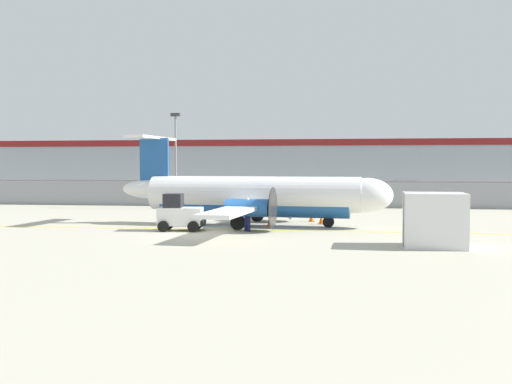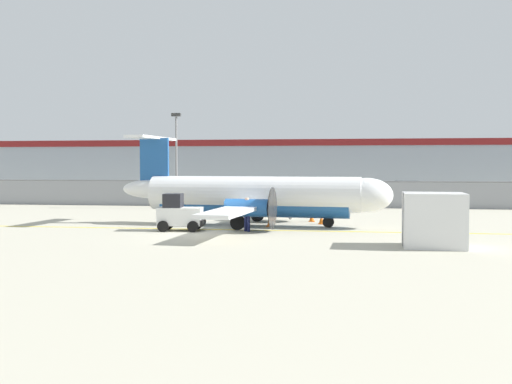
{
  "view_description": "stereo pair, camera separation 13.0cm",
  "coord_description": "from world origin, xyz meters",
  "px_view_note": "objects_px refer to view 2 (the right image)",
  "views": [
    {
      "loc": [
        5.72,
        -26.65,
        3.33
      ],
      "look_at": [
        1.45,
        5.1,
        1.8
      ],
      "focal_mm": 40.0,
      "sensor_mm": 36.0,
      "label": 1
    },
    {
      "loc": [
        5.85,
        -26.64,
        3.33
      ],
      "look_at": [
        1.45,
        5.1,
        1.8
      ],
      "focal_mm": 40.0,
      "sensor_mm": 36.0,
      "label": 2
    }
  ],
  "objects_px": {
    "parked_car_2": "(244,192)",
    "parked_car_3": "(303,189)",
    "ground_crew_worker": "(247,212)",
    "cargo_container": "(434,220)",
    "commuter_airplane": "(258,197)",
    "traffic_cone_far_left": "(270,221)",
    "traffic_cone_near_right": "(312,216)",
    "parked_car_0": "(115,191)",
    "baggage_tug": "(179,214)",
    "traffic_cone_near_left": "(321,219)",
    "parked_car_4": "(352,190)",
    "apron_light_pole": "(176,152)",
    "parked_car_1": "(180,189)",
    "parked_car_5": "(409,189)"
  },
  "relations": [
    {
      "from": "parked_car_1",
      "to": "parked_car_3",
      "type": "height_order",
      "value": "same"
    },
    {
      "from": "parked_car_1",
      "to": "parked_car_5",
      "type": "height_order",
      "value": "same"
    },
    {
      "from": "traffic_cone_far_left",
      "to": "apron_light_pole",
      "type": "height_order",
      "value": "apron_light_pole"
    },
    {
      "from": "traffic_cone_near_left",
      "to": "parked_car_1",
      "type": "xyz_separation_m",
      "value": [
        -14.69,
        23.65,
        0.58
      ]
    },
    {
      "from": "parked_car_2",
      "to": "parked_car_4",
      "type": "bearing_deg",
      "value": -151.47
    },
    {
      "from": "commuter_airplane",
      "to": "baggage_tug",
      "type": "xyz_separation_m",
      "value": [
        -3.66,
        -2.84,
        -0.75
      ]
    },
    {
      "from": "ground_crew_worker",
      "to": "parked_car_5",
      "type": "height_order",
      "value": "same"
    },
    {
      "from": "traffic_cone_far_left",
      "to": "commuter_airplane",
      "type": "bearing_deg",
      "value": 161.97
    },
    {
      "from": "parked_car_1",
      "to": "parked_car_3",
      "type": "relative_size",
      "value": 1.0
    },
    {
      "from": "baggage_tug",
      "to": "traffic_cone_near_left",
      "type": "distance_m",
      "value": 8.22
    },
    {
      "from": "parked_car_4",
      "to": "parked_car_1",
      "type": "bearing_deg",
      "value": 5.68
    },
    {
      "from": "baggage_tug",
      "to": "parked_car_1",
      "type": "distance_m",
      "value": 28.87
    },
    {
      "from": "parked_car_1",
      "to": "apron_light_pole",
      "type": "distance_m",
      "value": 14.19
    },
    {
      "from": "commuter_airplane",
      "to": "parked_car_5",
      "type": "bearing_deg",
      "value": 73.76
    },
    {
      "from": "apron_light_pole",
      "to": "parked_car_3",
      "type": "bearing_deg",
      "value": 60.61
    },
    {
      "from": "traffic_cone_near_left",
      "to": "parked_car_1",
      "type": "distance_m",
      "value": 27.85
    },
    {
      "from": "ground_crew_worker",
      "to": "cargo_container",
      "type": "height_order",
      "value": "cargo_container"
    },
    {
      "from": "commuter_airplane",
      "to": "cargo_container",
      "type": "xyz_separation_m",
      "value": [
        8.1,
        -7.01,
        -0.5
      ]
    },
    {
      "from": "traffic_cone_far_left",
      "to": "parked_car_4",
      "type": "xyz_separation_m",
      "value": [
        5.18,
        26.33,
        0.58
      ]
    },
    {
      "from": "parked_car_2",
      "to": "parked_car_5",
      "type": "height_order",
      "value": "same"
    },
    {
      "from": "ground_crew_worker",
      "to": "traffic_cone_far_left",
      "type": "xyz_separation_m",
      "value": [
        0.85,
        2.48,
        -0.64
      ]
    },
    {
      "from": "traffic_cone_near_left",
      "to": "parked_car_5",
      "type": "distance_m",
      "value": 29.06
    },
    {
      "from": "traffic_cone_near_left",
      "to": "parked_car_4",
      "type": "relative_size",
      "value": 0.15
    },
    {
      "from": "traffic_cone_near_right",
      "to": "parked_car_1",
      "type": "height_order",
      "value": "parked_car_1"
    },
    {
      "from": "commuter_airplane",
      "to": "parked_car_4",
      "type": "relative_size",
      "value": 3.78
    },
    {
      "from": "baggage_tug",
      "to": "parked_car_2",
      "type": "height_order",
      "value": "baggage_tug"
    },
    {
      "from": "traffic_cone_near_left",
      "to": "parked_car_1",
      "type": "relative_size",
      "value": 0.15
    },
    {
      "from": "baggage_tug",
      "to": "ground_crew_worker",
      "type": "height_order",
      "value": "baggage_tug"
    },
    {
      "from": "traffic_cone_far_left",
      "to": "parked_car_0",
      "type": "height_order",
      "value": "parked_car_0"
    },
    {
      "from": "parked_car_1",
      "to": "parked_car_2",
      "type": "bearing_deg",
      "value": -35.3
    },
    {
      "from": "apron_light_pole",
      "to": "ground_crew_worker",
      "type": "bearing_deg",
      "value": -61.8
    },
    {
      "from": "baggage_tug",
      "to": "cargo_container",
      "type": "distance_m",
      "value": 12.48
    },
    {
      "from": "traffic_cone_near_right",
      "to": "parked_car_5",
      "type": "distance_m",
      "value": 27.95
    },
    {
      "from": "ground_crew_worker",
      "to": "parked_car_4",
      "type": "distance_m",
      "value": 29.43
    },
    {
      "from": "parked_car_3",
      "to": "apron_light_pole",
      "type": "relative_size",
      "value": 0.58
    },
    {
      "from": "apron_light_pole",
      "to": "traffic_cone_far_left",
      "type": "bearing_deg",
      "value": -54.25
    },
    {
      "from": "baggage_tug",
      "to": "parked_car_1",
      "type": "height_order",
      "value": "baggage_tug"
    },
    {
      "from": "cargo_container",
      "to": "parked_car_2",
      "type": "distance_m",
      "value": 29.53
    },
    {
      "from": "parked_car_4",
      "to": "apron_light_pole",
      "type": "bearing_deg",
      "value": 48.45
    },
    {
      "from": "commuter_airplane",
      "to": "traffic_cone_far_left",
      "type": "xyz_separation_m",
      "value": [
        0.65,
        -0.21,
        -1.29
      ]
    },
    {
      "from": "traffic_cone_near_left",
      "to": "parked_car_3",
      "type": "relative_size",
      "value": 0.15
    },
    {
      "from": "parked_car_2",
      "to": "parked_car_3",
      "type": "relative_size",
      "value": 1.02
    },
    {
      "from": "cargo_container",
      "to": "parked_car_4",
      "type": "bearing_deg",
      "value": 97.38
    },
    {
      "from": "traffic_cone_near_left",
      "to": "parked_car_0",
      "type": "xyz_separation_m",
      "value": [
        -19.46,
        18.47,
        0.58
      ]
    },
    {
      "from": "ground_crew_worker",
      "to": "apron_light_pole",
      "type": "distance_m",
      "value": 16.62
    },
    {
      "from": "traffic_cone_near_right",
      "to": "parked_car_0",
      "type": "xyz_separation_m",
      "value": [
        -18.86,
        17.13,
        0.58
      ]
    },
    {
      "from": "commuter_airplane",
      "to": "ground_crew_worker",
      "type": "height_order",
      "value": "commuter_airplane"
    },
    {
      "from": "parked_car_0",
      "to": "parked_car_3",
      "type": "bearing_deg",
      "value": -162.0
    },
    {
      "from": "traffic_cone_near_left",
      "to": "parked_car_3",
      "type": "bearing_deg",
      "value": 95.44
    },
    {
      "from": "traffic_cone_near_left",
      "to": "traffic_cone_far_left",
      "type": "bearing_deg",
      "value": -150.4
    }
  ]
}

